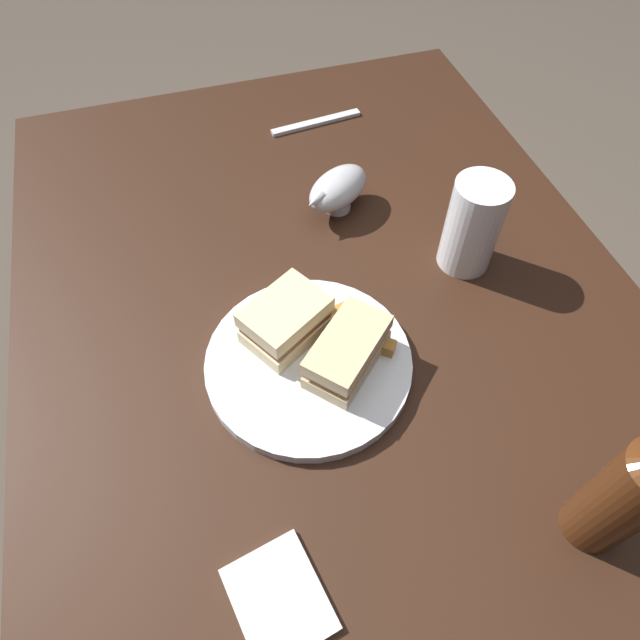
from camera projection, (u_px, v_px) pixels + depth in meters
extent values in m
plane|color=#4C4238|center=(326.00, 476.00, 1.38)|extent=(6.00, 6.00, 0.00)
cube|color=black|center=(328.00, 411.00, 1.10)|extent=(1.22, 0.90, 0.70)
cylinder|color=white|center=(309.00, 363.00, 0.74)|extent=(0.28, 0.28, 0.02)
cube|color=#CCB284|center=(347.00, 359.00, 0.72)|extent=(0.13, 0.14, 0.02)
cube|color=#B27A4C|center=(347.00, 352.00, 0.71)|extent=(0.12, 0.13, 0.01)
cube|color=#CCB284|center=(348.00, 344.00, 0.69)|extent=(0.13, 0.14, 0.02)
cube|color=beige|center=(286.00, 329.00, 0.75)|extent=(0.12, 0.13, 0.02)
cube|color=brown|center=(286.00, 321.00, 0.73)|extent=(0.11, 0.12, 0.01)
cube|color=beige|center=(285.00, 312.00, 0.72)|extent=(0.12, 0.13, 0.02)
cube|color=#B77F33|center=(300.00, 325.00, 0.75)|extent=(0.04, 0.04, 0.02)
cube|color=gold|center=(344.00, 342.00, 0.74)|extent=(0.04, 0.04, 0.02)
cube|color=#AD702D|center=(341.00, 314.00, 0.76)|extent=(0.03, 0.04, 0.02)
cube|color=#B77F33|center=(375.00, 343.00, 0.74)|extent=(0.05, 0.05, 0.02)
cube|color=#AD702D|center=(367.00, 344.00, 0.74)|extent=(0.03, 0.04, 0.02)
cube|color=#AD702D|center=(336.00, 349.00, 0.73)|extent=(0.03, 0.05, 0.02)
cylinder|color=white|center=(473.00, 225.00, 0.80)|extent=(0.08, 0.08, 0.15)
cylinder|color=#C67014|center=(466.00, 247.00, 0.84)|extent=(0.07, 0.07, 0.06)
cylinder|color=#B7B7BC|center=(338.00, 204.00, 0.92)|extent=(0.04, 0.04, 0.02)
ellipsoid|color=#B7B7BC|center=(338.00, 188.00, 0.90)|extent=(0.12, 0.14, 0.05)
ellipsoid|color=#381E0F|center=(338.00, 185.00, 0.89)|extent=(0.10, 0.11, 0.02)
cone|color=#B7B7BC|center=(315.00, 201.00, 0.86)|extent=(0.04, 0.04, 0.02)
cylinder|color=#47230F|center=(620.00, 500.00, 0.55)|extent=(0.06, 0.06, 0.17)
cube|color=silver|center=(279.00, 599.00, 0.58)|extent=(0.13, 0.11, 0.01)
cube|color=silver|center=(316.00, 122.00, 1.07)|extent=(0.03, 0.18, 0.01)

